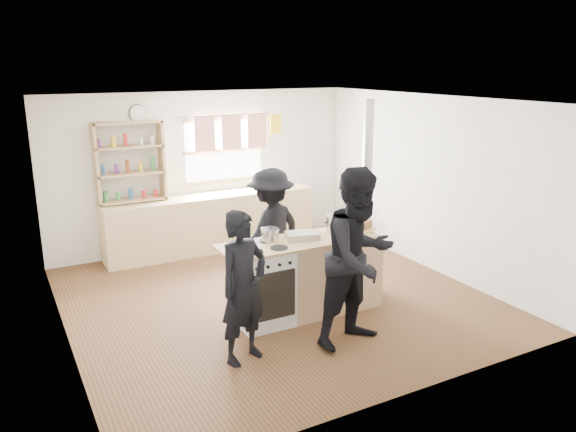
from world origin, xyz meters
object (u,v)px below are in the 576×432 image
object	(u,v)px
cooking_island	(307,276)
flue_heater	(364,246)
thermos	(274,179)
person_near_right	(359,258)
person_far	(271,230)
stockpot_counter	(337,223)
bread_board	(364,226)
person_near_left	(243,287)
stockpot_stove	(270,235)
roast_tray	(302,235)
skillet_greens	(250,249)

from	to	relation	value
cooking_island	flue_heater	world-z (taller)	flue_heater
thermos	cooking_island	size ratio (longest dim) A/B	0.15
person_near_right	person_far	world-z (taller)	person_near_right
thermos	flue_heater	bearing A→B (deg)	-90.94
flue_heater	cooking_island	bearing A→B (deg)	-172.32
stockpot_counter	bread_board	size ratio (longest dim) A/B	0.85
person_near_left	person_far	world-z (taller)	person_far
stockpot_stove	person_near_right	world-z (taller)	person_near_right
roast_tray	person_near_left	bearing A→B (deg)	-146.75
thermos	bread_board	xyz separation A→B (m)	(-0.18, -2.81, -0.07)
person_near_left	person_far	size ratio (longest dim) A/B	0.96
skillet_greens	person_near_right	world-z (taller)	person_near_right
stockpot_stove	person_near_left	xyz separation A→B (m)	(-0.69, -0.80, -0.22)
bread_board	person_near_right	bearing A→B (deg)	-128.19
cooking_island	flue_heater	bearing A→B (deg)	7.68
roast_tray	stockpot_counter	world-z (taller)	stockpot_counter
stockpot_counter	bread_board	distance (m)	0.33
skillet_greens	stockpot_stove	bearing A→B (deg)	32.88
thermos	person_near_left	xyz separation A→B (m)	(-2.08, -3.44, -0.27)
cooking_island	person_near_left	world-z (taller)	person_near_left
person_near_left	cooking_island	bearing A→B (deg)	12.18
cooking_island	bread_board	bearing A→B (deg)	-2.66
person_near_right	roast_tray	bearing A→B (deg)	89.20
bread_board	roast_tray	bearing A→B (deg)	175.34
person_near_left	person_far	xyz separation A→B (m)	(1.06, 1.51, 0.03)
person_near_right	stockpot_stove	bearing A→B (deg)	106.85
person_far	stockpot_counter	bearing A→B (deg)	103.79
stockpot_counter	flue_heater	size ratio (longest dim) A/B	0.11
stockpot_counter	person_near_right	world-z (taller)	person_near_right
cooking_island	thermos	bearing A→B (deg)	70.76
bread_board	person_far	size ratio (longest dim) A/B	0.21
stockpot_stove	skillet_greens	bearing A→B (deg)	-147.12
skillet_greens	roast_tray	xyz separation A→B (m)	(0.73, 0.13, 0.01)
thermos	cooking_island	world-z (taller)	thermos
stockpot_counter	person_near_left	xyz separation A→B (m)	(-1.60, -0.78, -0.24)
thermos	stockpot_counter	world-z (taller)	thermos
stockpot_stove	person_far	bearing A→B (deg)	62.79
flue_heater	thermos	bearing A→B (deg)	89.06
stockpot_stove	person_far	xyz separation A→B (m)	(0.37, 0.72, -0.19)
thermos	flue_heater	xyz separation A→B (m)	(-0.04, -2.65, -0.39)
thermos	person_near_right	world-z (taller)	person_near_right
person_far	flue_heater	bearing A→B (deg)	120.80
bread_board	person_near_left	world-z (taller)	person_near_left
thermos	flue_heater	world-z (taller)	flue_heater
skillet_greens	cooking_island	bearing A→B (deg)	7.33
cooking_island	person_far	world-z (taller)	person_far
thermos	stockpot_stove	world-z (taller)	thermos
flue_heater	person_far	xyz separation A→B (m)	(-0.97, 0.72, 0.16)
cooking_island	skillet_greens	xyz separation A→B (m)	(-0.77, -0.10, 0.49)
flue_heater	person_far	bearing A→B (deg)	143.40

